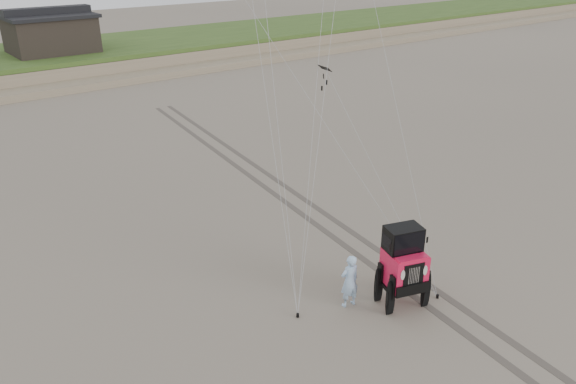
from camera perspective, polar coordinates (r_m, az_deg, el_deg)
name	(u,v)px	position (r m, az deg, el deg)	size (l,w,h in m)	color
ground	(388,291)	(17.37, 10.13, -9.82)	(160.00, 160.00, 0.00)	#6B6054
dune_ridge	(27,66)	(48.87, -24.96, 11.56)	(160.00, 14.25, 1.73)	#7A6B54
cabin	(50,32)	(48.52, -22.99, 14.74)	(6.40, 5.40, 3.35)	black
jeep	(403,275)	(16.35, 11.62, -8.29)	(2.23, 5.17, 1.93)	#E91742
man	(350,281)	(16.14, 6.27, -8.97)	(0.60, 0.39, 1.63)	#8FBBDD
stake_main	(298,315)	(16.01, 0.99, -12.42)	(0.08, 0.08, 0.12)	black
stake_aux	(437,296)	(17.32, 14.94, -10.20)	(0.08, 0.08, 0.12)	black
tire_tracks	(279,189)	(23.72, -0.90, 0.26)	(5.22, 29.74, 0.01)	#4C443D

